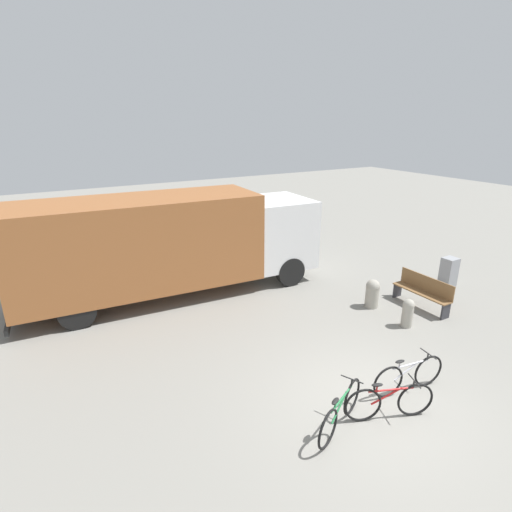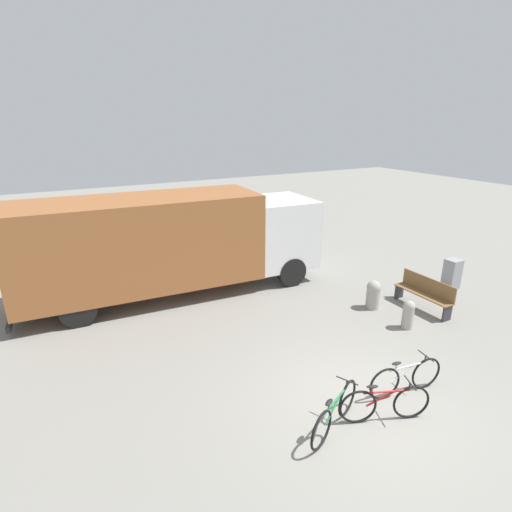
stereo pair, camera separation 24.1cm
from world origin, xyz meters
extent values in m
plane|color=gray|center=(0.00, 0.00, 0.00)|extent=(60.00, 60.00, 0.00)
cube|color=#99592D|center=(-2.59, 7.06, 1.83)|extent=(7.29, 2.85, 2.68)
cube|color=silver|center=(2.04, 6.77, 1.63)|extent=(2.28, 2.45, 2.28)
cube|color=black|center=(-6.21, 7.29, 0.27)|extent=(0.24, 2.29, 0.16)
cylinder|color=black|center=(2.11, 7.82, 0.49)|extent=(1.00, 0.34, 0.98)
cylinder|color=black|center=(1.98, 5.73, 0.49)|extent=(1.00, 0.34, 0.98)
cylinder|color=black|center=(-4.49, 8.23, 0.49)|extent=(1.00, 0.34, 0.98)
cylinder|color=black|center=(-4.62, 6.14, 0.49)|extent=(1.00, 0.34, 0.98)
cube|color=brown|center=(4.40, 2.41, 0.48)|extent=(0.40, 1.82, 0.04)
cube|color=brown|center=(4.58, 2.41, 0.71)|extent=(0.04, 1.82, 0.50)
cube|color=#2D2D33|center=(4.40, 1.56, 0.23)|extent=(0.34, 0.05, 0.46)
cube|color=#2D2D33|center=(4.40, 3.27, 0.23)|extent=(0.34, 0.05, 0.46)
torus|color=black|center=(-1.45, -0.42, 0.36)|extent=(0.66, 0.34, 0.71)
torus|color=black|center=(-0.51, 0.02, 0.36)|extent=(0.66, 0.34, 0.71)
cylinder|color=#26723F|center=(-0.98, -0.20, 0.64)|extent=(0.81, 0.40, 0.04)
cylinder|color=#26723F|center=(-1.05, -0.23, 0.51)|extent=(0.54, 0.28, 0.33)
cylinder|color=#26723F|center=(-1.24, -0.32, 0.70)|extent=(0.03, 0.03, 0.12)
ellipsoid|color=black|center=(-1.24, -0.32, 0.78)|extent=(0.24, 0.17, 0.05)
cylinder|color=black|center=(-0.58, -0.02, 0.71)|extent=(0.03, 0.03, 0.15)
cylinder|color=black|center=(-0.58, -0.02, 0.79)|extent=(0.21, 0.41, 0.02)
torus|color=black|center=(-0.50, -0.27, 0.36)|extent=(0.68, 0.30, 0.71)
torus|color=black|center=(0.46, -0.65, 0.36)|extent=(0.68, 0.30, 0.71)
cylinder|color=red|center=(-0.02, -0.46, 0.64)|extent=(0.83, 0.35, 0.04)
cylinder|color=red|center=(-0.09, -0.43, 0.51)|extent=(0.56, 0.25, 0.33)
cylinder|color=red|center=(-0.29, -0.36, 0.70)|extent=(0.03, 0.03, 0.12)
ellipsoid|color=black|center=(-0.29, -0.36, 0.78)|extent=(0.24, 0.16, 0.05)
cylinder|color=black|center=(0.39, -0.62, 0.71)|extent=(0.03, 0.03, 0.15)
cylinder|color=black|center=(0.39, -0.62, 0.79)|extent=(0.18, 0.42, 0.02)
torus|color=black|center=(0.43, -0.01, 0.36)|extent=(0.71, 0.15, 0.71)
torus|color=black|center=(1.45, -0.16, 0.36)|extent=(0.71, 0.15, 0.71)
cylinder|color=silver|center=(0.94, -0.09, 0.64)|extent=(0.87, 0.16, 0.04)
cylinder|color=silver|center=(0.86, -0.08, 0.51)|extent=(0.58, 0.12, 0.33)
cylinder|color=silver|center=(0.66, -0.05, 0.70)|extent=(0.03, 0.03, 0.12)
ellipsoid|color=black|center=(0.66, -0.05, 0.78)|extent=(0.23, 0.12, 0.05)
cylinder|color=black|center=(1.37, -0.15, 0.71)|extent=(0.03, 0.03, 0.15)
cylinder|color=black|center=(1.37, -0.15, 0.79)|extent=(0.09, 0.44, 0.02)
cylinder|color=#9E998C|center=(3.12, 1.81, 0.32)|extent=(0.30, 0.30, 0.64)
sphere|color=#9E998C|center=(3.12, 1.81, 0.64)|extent=(0.31, 0.31, 0.31)
cylinder|color=#9E998C|center=(3.16, 3.15, 0.33)|extent=(0.39, 0.39, 0.66)
sphere|color=#9E998C|center=(3.16, 3.15, 0.66)|extent=(0.41, 0.41, 0.41)
cube|color=gray|center=(6.54, 3.04, 0.50)|extent=(0.46, 0.42, 0.99)
camera|label=1|loc=(-5.21, -4.54, 5.36)|focal=28.00mm
camera|label=2|loc=(-5.00, -4.65, 5.36)|focal=28.00mm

